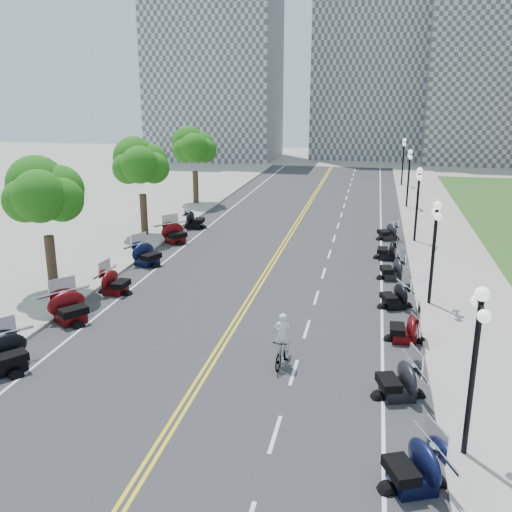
# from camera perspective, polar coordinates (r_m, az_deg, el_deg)

# --- Properties ---
(ground) EXTENTS (160.00, 160.00, 0.00)m
(ground) POSITION_cam_1_polar(r_m,az_deg,el_deg) (25.50, -2.11, -6.76)
(ground) COLOR gray
(road) EXTENTS (16.00, 90.00, 0.01)m
(road) POSITION_cam_1_polar(r_m,az_deg,el_deg) (34.72, 1.82, -0.42)
(road) COLOR #333335
(road) RESTS_ON ground
(centerline_yellow_a) EXTENTS (0.12, 90.00, 0.00)m
(centerline_yellow_a) POSITION_cam_1_polar(r_m,az_deg,el_deg) (34.74, 1.62, -0.39)
(centerline_yellow_a) COLOR yellow
(centerline_yellow_a) RESTS_ON road
(centerline_yellow_b) EXTENTS (0.12, 90.00, 0.00)m
(centerline_yellow_b) POSITION_cam_1_polar(r_m,az_deg,el_deg) (34.70, 2.01, -0.42)
(centerline_yellow_b) COLOR yellow
(centerline_yellow_b) RESTS_ON road
(edge_line_north) EXTENTS (0.12, 90.00, 0.00)m
(edge_line_north) POSITION_cam_1_polar(r_m,az_deg,el_deg) (34.26, 12.42, -1.02)
(edge_line_north) COLOR white
(edge_line_north) RESTS_ON road
(edge_line_south) EXTENTS (0.12, 90.00, 0.00)m
(edge_line_south) POSITION_cam_1_polar(r_m,az_deg,el_deg) (36.32, -8.17, 0.19)
(edge_line_south) COLOR white
(edge_line_south) RESTS_ON road
(lane_dash_4) EXTENTS (0.12, 2.00, 0.00)m
(lane_dash_4) POSITION_cam_1_polar(r_m,az_deg,el_deg) (17.99, 1.92, -17.36)
(lane_dash_4) COLOR white
(lane_dash_4) RESTS_ON road
(lane_dash_5) EXTENTS (0.12, 2.00, 0.00)m
(lane_dash_5) POSITION_cam_1_polar(r_m,az_deg,el_deg) (21.40, 3.80, -11.51)
(lane_dash_5) COLOR white
(lane_dash_5) RESTS_ON road
(lane_dash_6) EXTENTS (0.12, 2.00, 0.00)m
(lane_dash_6) POSITION_cam_1_polar(r_m,az_deg,el_deg) (24.98, 5.10, -7.29)
(lane_dash_6) COLOR white
(lane_dash_6) RESTS_ON road
(lane_dash_7) EXTENTS (0.12, 2.00, 0.00)m
(lane_dash_7) POSITION_cam_1_polar(r_m,az_deg,el_deg) (28.67, 6.05, -4.15)
(lane_dash_7) COLOR white
(lane_dash_7) RESTS_ON road
(lane_dash_8) EXTENTS (0.12, 2.00, 0.00)m
(lane_dash_8) POSITION_cam_1_polar(r_m,az_deg,el_deg) (32.44, 6.78, -1.72)
(lane_dash_8) COLOR white
(lane_dash_8) RESTS_ON road
(lane_dash_9) EXTENTS (0.12, 2.00, 0.00)m
(lane_dash_9) POSITION_cam_1_polar(r_m,az_deg,el_deg) (36.26, 7.36, 0.19)
(lane_dash_9) COLOR white
(lane_dash_9) RESTS_ON road
(lane_dash_10) EXTENTS (0.12, 2.00, 0.00)m
(lane_dash_10) POSITION_cam_1_polar(r_m,az_deg,el_deg) (40.11, 7.82, 1.74)
(lane_dash_10) COLOR white
(lane_dash_10) RESTS_ON road
(lane_dash_11) EXTENTS (0.12, 2.00, 0.00)m
(lane_dash_11) POSITION_cam_1_polar(r_m,az_deg,el_deg) (43.99, 8.21, 3.02)
(lane_dash_11) COLOR white
(lane_dash_11) RESTS_ON road
(lane_dash_12) EXTENTS (0.12, 2.00, 0.00)m
(lane_dash_12) POSITION_cam_1_polar(r_m,az_deg,el_deg) (47.89, 8.53, 4.09)
(lane_dash_12) COLOR white
(lane_dash_12) RESTS_ON road
(lane_dash_13) EXTENTS (0.12, 2.00, 0.00)m
(lane_dash_13) POSITION_cam_1_polar(r_m,az_deg,el_deg) (51.80, 8.80, 5.00)
(lane_dash_13) COLOR white
(lane_dash_13) RESTS_ON road
(lane_dash_14) EXTENTS (0.12, 2.00, 0.00)m
(lane_dash_14) POSITION_cam_1_polar(r_m,az_deg,el_deg) (55.73, 9.04, 5.78)
(lane_dash_14) COLOR white
(lane_dash_14) RESTS_ON road
(lane_dash_15) EXTENTS (0.12, 2.00, 0.00)m
(lane_dash_15) POSITION_cam_1_polar(r_m,az_deg,el_deg) (59.66, 9.24, 6.46)
(lane_dash_15) COLOR white
(lane_dash_15) RESTS_ON road
(lane_dash_16) EXTENTS (0.12, 2.00, 0.00)m
(lane_dash_16) POSITION_cam_1_polar(r_m,az_deg,el_deg) (63.61, 9.42, 7.05)
(lane_dash_16) COLOR white
(lane_dash_16) RESTS_ON road
(lane_dash_17) EXTENTS (0.12, 2.00, 0.00)m
(lane_dash_17) POSITION_cam_1_polar(r_m,az_deg,el_deg) (67.56, 9.58, 7.57)
(lane_dash_17) COLOR white
(lane_dash_17) RESTS_ON road
(lane_dash_18) EXTENTS (0.12, 2.00, 0.00)m
(lane_dash_18) POSITION_cam_1_polar(r_m,az_deg,el_deg) (71.51, 9.73, 8.04)
(lane_dash_18) COLOR white
(lane_dash_18) RESTS_ON road
(lane_dash_19) EXTENTS (0.12, 2.00, 0.00)m
(lane_dash_19) POSITION_cam_1_polar(r_m,az_deg,el_deg) (75.47, 9.86, 8.46)
(lane_dash_19) COLOR white
(lane_dash_19) RESTS_ON road
(sidewalk_north) EXTENTS (5.00, 90.00, 0.15)m
(sidewalk_north) POSITION_cam_1_polar(r_m,az_deg,el_deg) (34.57, 19.23, -1.30)
(sidewalk_north) COLOR #9E9991
(sidewalk_north) RESTS_ON ground
(sidewalk_south) EXTENTS (5.00, 90.00, 0.15)m
(sidewalk_south) POSITION_cam_1_polar(r_m,az_deg,el_deg) (37.87, -14.03, 0.63)
(sidewalk_south) COLOR #9E9991
(sidewalk_south) RESTS_ON ground
(distant_block_a) EXTENTS (18.00, 14.00, 26.00)m
(distant_block_a) POSITION_cam_1_polar(r_m,az_deg,el_deg) (88.07, -4.08, 18.21)
(distant_block_a) COLOR gray
(distant_block_a) RESTS_ON ground
(distant_block_b) EXTENTS (16.00, 12.00, 30.00)m
(distant_block_b) POSITION_cam_1_polar(r_m,az_deg,el_deg) (90.93, 11.29, 19.15)
(distant_block_b) COLOR gray
(distant_block_b) RESTS_ON ground
(distant_block_c) EXTENTS (20.00, 14.00, 22.00)m
(distant_block_c) POSITION_cam_1_polar(r_m,az_deg,el_deg) (89.28, 23.18, 15.69)
(distant_block_c) COLOR gray
(distant_block_c) RESTS_ON ground
(street_lamp_1) EXTENTS (0.50, 1.20, 4.90)m
(street_lamp_1) POSITION_cam_1_polar(r_m,az_deg,el_deg) (16.77, 20.86, -10.97)
(street_lamp_1) COLOR black
(street_lamp_1) RESTS_ON sidewalk_north
(street_lamp_2) EXTENTS (0.50, 1.20, 4.90)m
(street_lamp_2) POSITION_cam_1_polar(r_m,az_deg,el_deg) (27.92, 17.30, 0.21)
(street_lamp_2) COLOR black
(street_lamp_2) RESTS_ON sidewalk_north
(street_lamp_3) EXTENTS (0.50, 1.20, 4.90)m
(street_lamp_3) POSITION_cam_1_polar(r_m,az_deg,el_deg) (39.58, 15.81, 4.92)
(street_lamp_3) COLOR black
(street_lamp_3) RESTS_ON sidewalk_north
(street_lamp_4) EXTENTS (0.50, 1.20, 4.90)m
(street_lamp_4) POSITION_cam_1_polar(r_m,az_deg,el_deg) (51.39, 15.00, 7.48)
(street_lamp_4) COLOR black
(street_lamp_4) RESTS_ON sidewalk_north
(street_lamp_5) EXTENTS (0.50, 1.20, 4.90)m
(street_lamp_5) POSITION_cam_1_polar(r_m,az_deg,el_deg) (63.27, 14.48, 9.08)
(street_lamp_5) COLOR black
(street_lamp_5) RESTS_ON sidewalk_north
(tree_2) EXTENTS (4.80, 4.80, 9.20)m
(tree_2) POSITION_cam_1_polar(r_m,az_deg,el_deg) (29.78, -20.35, 5.16)
(tree_2) COLOR #235619
(tree_2) RESTS_ON sidewalk_south
(tree_3) EXTENTS (4.80, 4.80, 9.20)m
(tree_3) POSITION_cam_1_polar(r_m,az_deg,el_deg) (40.32, -11.39, 8.52)
(tree_3) COLOR #235619
(tree_3) RESTS_ON sidewalk_south
(tree_4) EXTENTS (4.80, 4.80, 9.20)m
(tree_4) POSITION_cam_1_polar(r_m,az_deg,el_deg) (51.50, -6.16, 10.36)
(tree_4) COLOR #235619
(tree_4) RESTS_ON sidewalk_south
(motorcycle_n_3) EXTENTS (2.70, 2.70, 1.44)m
(motorcycle_n_3) POSITION_cam_1_polar(r_m,az_deg,el_deg) (16.14, 15.45, -19.40)
(motorcycle_n_3) COLOR black
(motorcycle_n_3) RESTS_ON road
(motorcycle_n_4) EXTENTS (2.50, 2.50, 1.40)m
(motorcycle_n_4) POSITION_cam_1_polar(r_m,az_deg,el_deg) (20.07, 14.03, -11.77)
(motorcycle_n_4) COLOR black
(motorcycle_n_4) RESTS_ON road
(motorcycle_n_5) EXTENTS (1.87, 1.87, 1.30)m
(motorcycle_n_5) POSITION_cam_1_polar(r_m,az_deg,el_deg) (24.31, 14.67, -6.84)
(motorcycle_n_5) COLOR #590A0C
(motorcycle_n_5) RESTS_ON road
(motorcycle_n_6) EXTENTS (2.38, 2.38, 1.30)m
(motorcycle_n_6) POSITION_cam_1_polar(r_m,az_deg,el_deg) (27.85, 13.72, -3.77)
(motorcycle_n_6) COLOR black
(motorcycle_n_6) RESTS_ON road
(motorcycle_n_7) EXTENTS (2.23, 2.23, 1.33)m
(motorcycle_n_7) POSITION_cam_1_polar(r_m,az_deg,el_deg) (31.97, 13.50, -1.12)
(motorcycle_n_7) COLOR black
(motorcycle_n_7) RESTS_ON road
(motorcycle_n_8) EXTENTS (2.01, 2.01, 1.34)m
(motorcycle_n_8) POSITION_cam_1_polar(r_m,az_deg,el_deg) (35.67, 13.03, 0.73)
(motorcycle_n_8) COLOR black
(motorcycle_n_8) RESTS_ON road
(motorcycle_n_9) EXTENTS (2.42, 2.42, 1.28)m
(motorcycle_n_9) POSITION_cam_1_polar(r_m,az_deg,el_deg) (40.39, 13.03, 2.49)
(motorcycle_n_9) COLOR black
(motorcycle_n_9) RESTS_ON road
(motorcycle_s_4) EXTENTS (3.00, 3.00, 1.50)m
(motorcycle_s_4) POSITION_cam_1_polar(r_m,az_deg,el_deg) (23.10, -23.64, -8.72)
(motorcycle_s_4) COLOR black
(motorcycle_s_4) RESTS_ON road
(motorcycle_s_5) EXTENTS (3.11, 3.11, 1.56)m
(motorcycle_s_5) POSITION_cam_1_polar(r_m,az_deg,el_deg) (26.65, -18.14, -4.76)
(motorcycle_s_5) COLOR #590A0C
(motorcycle_s_5) RESTS_ON road
(motorcycle_s_6) EXTENTS (2.10, 2.10, 1.38)m
(motorcycle_s_6) POSITION_cam_1_polar(r_m,az_deg,el_deg) (29.73, -13.91, -2.42)
(motorcycle_s_6) COLOR #590A0C
(motorcycle_s_6) RESTS_ON road
(motorcycle_s_7) EXTENTS (2.82, 2.82, 1.50)m
(motorcycle_s_7) POSITION_cam_1_polar(r_m,az_deg,el_deg) (34.13, -10.87, 0.30)
(motorcycle_s_7) COLOR black
(motorcycle_s_7) RESTS_ON road
(motorcycle_s_8) EXTENTS (3.04, 3.04, 1.51)m
(motorcycle_s_8) POSITION_cam_1_polar(r_m,az_deg,el_deg) (38.87, -8.11, 2.39)
(motorcycle_s_8) COLOR #590A0C
(motorcycle_s_8) RESTS_ON road
(motorcycle_s_9) EXTENTS (2.21, 2.21, 1.47)m
(motorcycle_s_9) POSITION_cam_1_polar(r_m,az_deg,el_deg) (42.89, -6.17, 3.75)
(motorcycle_s_9) COLOR black
(motorcycle_s_9) RESTS_ON road
(bicycle) EXTENTS (0.73, 1.94, 1.14)m
(bicycle) POSITION_cam_1_polar(r_m,az_deg,el_deg) (21.66, 2.65, -9.48)
(bicycle) COLOR #A51414
(bicycle) RESTS_ON road
(cyclist_rider) EXTENTS (0.63, 0.42, 1.74)m
(cyclist_rider) POSITION_cam_1_polar(r_m,az_deg,el_deg) (21.07, 2.70, -5.96)
(cyclist_rider) COLOR silver
(cyclist_rider) RESTS_ON bicycle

